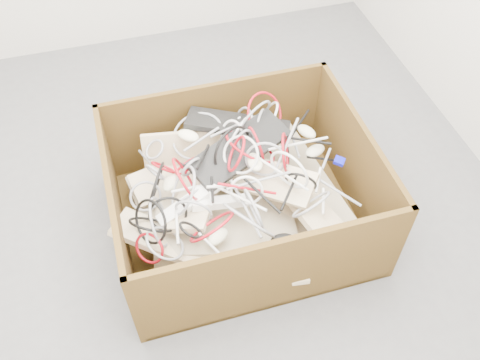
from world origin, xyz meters
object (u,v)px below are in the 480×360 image
object	(u,v)px
cardboard_box	(238,207)
vga_plug	(339,161)
power_strip_right	(220,203)
power_strip_left	(190,202)

from	to	relation	value
cardboard_box	vga_plug	size ratio (longest dim) A/B	25.39
cardboard_box	power_strip_right	distance (m)	0.25
vga_plug	cardboard_box	bearing A→B (deg)	-149.84
cardboard_box	power_strip_right	xyz separation A→B (m)	(-0.11, -0.10, 0.20)
cardboard_box	power_strip_left	size ratio (longest dim) A/B	3.71
power_strip_right	power_strip_left	bearing A→B (deg)	169.21
power_strip_right	vga_plug	size ratio (longest dim) A/B	5.49
power_strip_left	power_strip_right	distance (m)	0.13
power_strip_left	power_strip_right	xyz separation A→B (m)	(0.12, -0.03, -0.02)
power_strip_left	vga_plug	size ratio (longest dim) A/B	6.84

